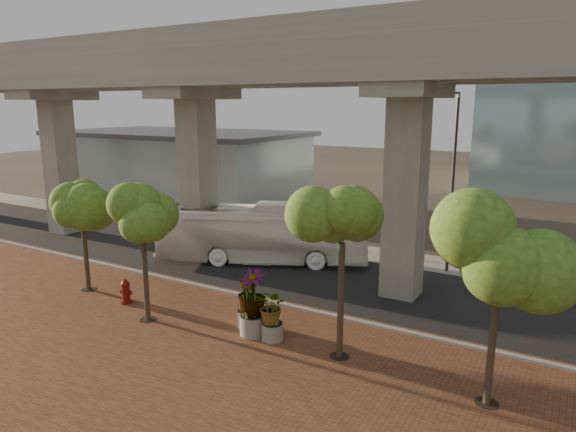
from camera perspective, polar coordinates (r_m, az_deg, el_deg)
The scene contains 18 objects.
ground at distance 25.49m, azimuth -2.10°, elevation -7.70°, with size 160.00×160.00×0.00m, color #363127.
brick_plaza at distance 19.75m, azimuth -15.01°, elevation -14.25°, with size 70.00×13.00×0.06m, color brown.
asphalt_road at distance 27.10m, azimuth 0.18°, elevation -6.42°, with size 90.00×8.00×0.04m, color black.
curb_strip at distance 23.91m, azimuth -4.69°, elevation -8.92°, with size 70.00×0.25×0.16m, color #9C9992.
far_sidewalk at distance 31.76m, azimuth 5.16°, elevation -3.62°, with size 90.00×3.00×0.06m, color #9C9992.
transit_viaduct at distance 25.70m, azimuth 0.19°, elevation 9.11°, with size 72.00×5.60×12.40m.
station_pavilion at distance 49.21m, azimuth -11.95°, elevation 5.62°, with size 23.00×13.00×6.30m.
transit_bus at distance 28.73m, azimuth -2.85°, elevation -1.99°, with size 2.75×11.71×3.26m, color white.
fire_hydrant at distance 24.08m, azimuth -17.57°, elevation -8.01°, with size 0.56×0.50×1.11m.
planter_front at distance 19.37m, azimuth -1.77°, elevation -10.29°, with size 1.82×1.82×2.01m.
planter_right at distance 19.68m, azimuth -4.00°, elevation -8.84°, with size 2.43×2.43×2.59m.
planter_left at distance 20.49m, azimuth -4.52°, elevation -8.78°, with size 1.95×1.95×2.15m.
street_tree_far_west at distance 25.44m, azimuth -22.00°, elevation 1.49°, with size 3.46×3.46×5.88m.
street_tree_near_west at distance 21.00m, azimuth -15.93°, elevation -0.48°, with size 3.11×3.11×5.62m.
street_tree_near_east at distance 17.01m, azimuth 6.10°, elevation 0.22°, with size 3.44×3.44×6.71m.
street_tree_far_east at distance 15.46m, azimuth 22.46°, elevation -4.48°, with size 3.75×3.75×6.17m.
streetlamp_west at distance 35.63m, azimuth -8.65°, elevation 6.39°, with size 0.44×1.27×8.80m.
streetlamp_east at distance 27.44m, azimuth 17.85°, elevation 4.79°, with size 0.46×1.34×9.27m.
Camera 1 is at (12.86, -20.21, 8.72)m, focal length 32.00 mm.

